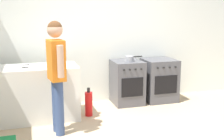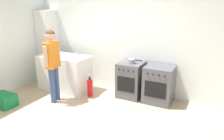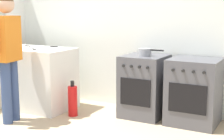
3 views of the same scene
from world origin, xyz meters
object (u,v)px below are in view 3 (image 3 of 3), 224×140
(knife_paring, at_px, (26,46))
(knife_utility, at_px, (50,47))
(knife_bread, at_px, (37,50))
(fire_extinguisher, at_px, (73,101))
(oven_left, at_px, (144,86))
(larder_cabinet, at_px, (6,37))
(pot, at_px, (145,52))
(knife_carving, at_px, (22,48))
(oven_right, at_px, (194,91))
(person, at_px, (8,47))

(knife_paring, bearing_deg, knife_utility, 11.57)
(knife_bread, xyz_separation_m, fire_extinguisher, (0.53, 0.09, -0.69))
(oven_left, relative_size, larder_cabinet, 0.42)
(pot, distance_m, knife_bread, 1.51)
(knife_carving, distance_m, larder_cabinet, 1.02)
(knife_carving, height_order, larder_cabinet, larder_cabinet)
(knife_utility, bearing_deg, knife_paring, -168.43)
(oven_left, bearing_deg, knife_utility, -174.65)
(knife_paring, relative_size, fire_extinguisher, 0.42)
(oven_right, distance_m, knife_carving, 2.57)
(knife_utility, bearing_deg, knife_bread, -76.45)
(oven_right, xyz_separation_m, knife_carving, (-2.49, -0.45, 0.48))
(knife_utility, height_order, larder_cabinet, larder_cabinet)
(person, bearing_deg, oven_left, 36.35)
(pot, height_order, person, person)
(person, bearing_deg, knife_carving, 119.17)
(knife_bread, relative_size, knife_paring, 1.56)
(oven_left, relative_size, pot, 2.43)
(fire_extinguisher, bearing_deg, knife_paring, 166.14)
(knife_carving, distance_m, fire_extinguisher, 1.15)
(oven_right, distance_m, pot, 0.82)
(knife_carving, height_order, knife_paring, same)
(oven_left, xyz_separation_m, person, (-1.45, -1.07, 0.56))
(knife_carving, relative_size, knife_bread, 1.01)
(pot, xyz_separation_m, person, (-1.47, -1.02, 0.09))
(knife_carving, distance_m, person, 0.71)
(pot, relative_size, fire_extinguisher, 0.70)
(knife_utility, relative_size, knife_paring, 1.18)
(pot, height_order, knife_paring, pot)
(knife_utility, bearing_deg, knife_carving, -133.62)
(knife_utility, distance_m, person, 0.93)
(knife_carving, distance_m, knife_bread, 0.41)
(knife_bread, bearing_deg, larder_cabinet, 152.00)
(pot, bearing_deg, fire_extinguisher, -154.48)
(pot, distance_m, knife_utility, 1.53)
(oven_left, bearing_deg, knife_carving, -165.92)
(knife_paring, height_order, fire_extinguisher, knife_paring)
(knife_paring, bearing_deg, knife_bread, -33.98)
(oven_left, height_order, knife_paring, knife_paring)
(oven_right, xyz_separation_m, person, (-2.14, -1.07, 0.56))
(knife_carving, bearing_deg, knife_paring, 115.86)
(knife_utility, relative_size, fire_extinguisher, 0.50)
(oven_right, xyz_separation_m, pot, (-0.67, -0.05, 0.48))
(oven_right, distance_m, knife_paring, 2.65)
(knife_utility, xyz_separation_m, knife_bread, (0.10, -0.42, -0.00))
(pot, distance_m, knife_carving, 1.86)
(pot, xyz_separation_m, knife_paring, (-1.93, -0.17, 0.00))
(oven_left, height_order, larder_cabinet, larder_cabinet)
(knife_paring, xyz_separation_m, person, (0.45, -0.84, 0.09))
(pot, bearing_deg, larder_cabinet, 176.73)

